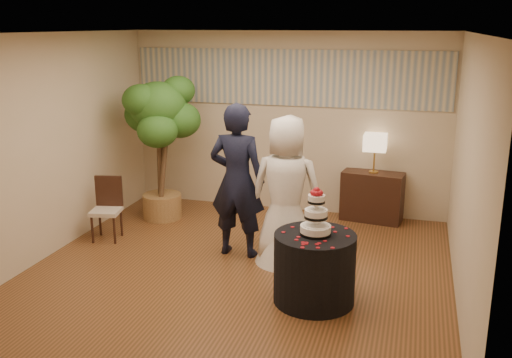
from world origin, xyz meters
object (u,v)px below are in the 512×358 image
(groom, at_px, (237,181))
(table_lamp, at_px, (375,154))
(wedding_cake, at_px, (316,211))
(side_chair, at_px, (106,210))
(bride, at_px, (286,191))
(console, at_px, (372,196))
(ficus_tree, at_px, (160,148))
(cake_table, at_px, (314,268))

(groom, height_order, table_lamp, groom)
(wedding_cake, bearing_deg, side_chair, 161.75)
(bride, distance_m, side_chair, 2.60)
(bride, distance_m, console, 2.16)
(side_chair, bearing_deg, bride, -12.70)
(console, bearing_deg, bride, -107.82)
(wedding_cake, bearing_deg, groom, 139.23)
(ficus_tree, relative_size, side_chair, 2.54)
(groom, distance_m, wedding_cake, 1.57)
(wedding_cake, bearing_deg, bride, 119.30)
(bride, height_order, table_lamp, bride)
(wedding_cake, height_order, console, wedding_cake)
(groom, height_order, side_chair, groom)
(bride, relative_size, ficus_tree, 0.84)
(ficus_tree, bearing_deg, wedding_cake, -36.99)
(groom, bearing_deg, console, -129.01)
(table_lamp, relative_size, ficus_tree, 0.26)
(groom, bearing_deg, ficus_tree, -32.26)
(console, relative_size, table_lamp, 1.55)
(table_lamp, bearing_deg, bride, -115.65)
(table_lamp, height_order, side_chair, table_lamp)
(side_chair, bearing_deg, wedding_cake, -29.60)
(groom, distance_m, console, 2.47)
(wedding_cake, height_order, side_chair, wedding_cake)
(bride, height_order, ficus_tree, ficus_tree)
(wedding_cake, bearing_deg, table_lamp, 82.63)
(groom, distance_m, table_lamp, 2.39)
(bride, height_order, cake_table, bride)
(bride, relative_size, side_chair, 2.14)
(side_chair, bearing_deg, table_lamp, 16.49)
(table_lamp, distance_m, ficus_tree, 3.20)
(groom, bearing_deg, wedding_cake, 140.78)
(groom, xyz_separation_m, bride, (0.65, -0.07, -0.06))
(cake_table, distance_m, console, 2.86)
(bride, distance_m, cake_table, 1.23)
(ficus_tree, height_order, side_chair, ficus_tree)
(groom, xyz_separation_m, console, (1.55, 1.82, -0.61))
(bride, relative_size, console, 2.06)
(groom, distance_m, side_chair, 1.98)
(cake_table, xyz_separation_m, side_chair, (-3.08, 1.02, 0.05))
(bride, xyz_separation_m, table_lamp, (0.90, 1.88, 0.11))
(side_chair, bearing_deg, groom, -11.15)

